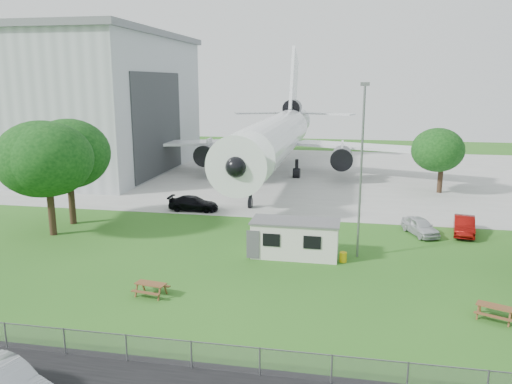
% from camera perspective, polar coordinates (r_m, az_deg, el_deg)
% --- Properties ---
extents(ground, '(160.00, 160.00, 0.00)m').
position_cam_1_polar(ground, '(31.52, -3.73, -10.22)').
color(ground, '#3B7A25').
extents(concrete_apron, '(120.00, 46.00, 0.03)m').
position_cam_1_polar(concrete_apron, '(67.63, 4.25, 2.16)').
color(concrete_apron, '#B7B7B2').
rests_on(concrete_apron, ground).
extents(hangar, '(43.00, 31.00, 18.55)m').
position_cam_1_polar(hangar, '(78.56, -24.93, 9.39)').
color(hangar, '#B2B7BC').
rests_on(hangar, ground).
extents(airliner, '(46.36, 47.73, 17.69)m').
position_cam_1_polar(airliner, '(65.02, 2.35, 6.45)').
color(airliner, white).
rests_on(airliner, ground).
extents(site_cabin, '(6.76, 2.73, 2.62)m').
position_cam_1_polar(site_cabin, '(35.54, 4.52, -5.30)').
color(site_cabin, silver).
rests_on(site_cabin, ground).
extents(picnic_west, '(2.01, 1.76, 0.76)m').
position_cam_1_polar(picnic_west, '(30.27, -11.88, -11.48)').
color(picnic_west, brown).
rests_on(picnic_west, ground).
extents(picnic_east, '(2.24, 2.08, 0.76)m').
position_cam_1_polar(picnic_east, '(29.70, 25.53, -12.99)').
color(picnic_east, brown).
rests_on(picnic_east, ground).
extents(fence, '(58.00, 0.04, 1.30)m').
position_cam_1_polar(fence, '(23.44, -9.80, -18.99)').
color(fence, gray).
rests_on(fence, ground).
extents(lamp_mast, '(0.16, 0.16, 12.00)m').
position_cam_1_polar(lamp_mast, '(34.89, 11.90, 2.07)').
color(lamp_mast, slate).
rests_on(lamp_mast, ground).
extents(tree_west_big, '(7.72, 7.72, 10.15)m').
position_cam_1_polar(tree_west_big, '(45.37, -20.72, 4.27)').
color(tree_west_big, '#382619').
rests_on(tree_west_big, ground).
extents(tree_west_small, '(7.49, 7.49, 9.93)m').
position_cam_1_polar(tree_west_small, '(42.56, -22.80, 3.45)').
color(tree_west_small, '#382619').
rests_on(tree_west_small, ground).
extents(tree_far_apron, '(5.91, 5.91, 7.53)m').
position_cam_1_polar(tree_far_apron, '(58.55, 20.52, 4.29)').
color(tree_far_apron, '#382619').
rests_on(tree_far_apron, ground).
extents(car_ne_hatch, '(3.05, 4.37, 1.38)m').
position_cam_1_polar(car_ne_hatch, '(42.55, 18.25, -3.77)').
color(car_ne_hatch, '#B9BCC1').
rests_on(car_ne_hatch, ground).
extents(car_ne_sedan, '(2.28, 4.63, 1.46)m').
position_cam_1_polar(car_ne_sedan, '(43.86, 22.69, -3.58)').
color(car_ne_sedan, maroon).
rests_on(car_ne_sedan, ground).
extents(car_apron_van, '(4.83, 2.06, 1.39)m').
position_cam_1_polar(car_apron_van, '(48.23, -7.16, -1.32)').
color(car_apron_van, black).
rests_on(car_apron_van, ground).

